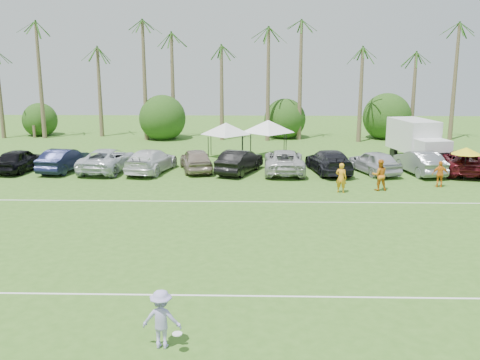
{
  "coord_description": "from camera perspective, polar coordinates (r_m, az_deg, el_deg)",
  "views": [
    {
      "loc": [
        2.95,
        -14.44,
        7.69
      ],
      "look_at": [
        2.24,
        12.37,
        1.6
      ],
      "focal_mm": 40.0,
      "sensor_mm": 36.0,
      "label": 1
    }
  ],
  "objects": [
    {
      "name": "parked_car_8",
      "position": [
        37.73,
        14.11,
        1.89
      ],
      "size": [
        3.3,
        5.07,
        1.61
      ],
      "primitive_type": "imported",
      "rotation": [
        0.0,
        0.0,
        3.47
      ],
      "color": "#B3B3BB",
      "rests_on": "ground"
    },
    {
      "name": "sideline_player_b",
      "position": [
        32.88,
        14.66,
        0.52
      ],
      "size": [
        0.94,
        0.75,
        1.88
      ],
      "primitive_type": "imported",
      "rotation": [
        0.0,
        0.0,
        3.19
      ],
      "color": "orange",
      "rests_on": "ground"
    },
    {
      "name": "palm_tree_10",
      "position": [
        56.16,
        23.1,
        13.36
      ],
      "size": [
        2.4,
        2.4,
        10.9
      ],
      "color": "brown",
      "rests_on": "ground"
    },
    {
      "name": "bush_tree_0",
      "position": [
        58.07,
        -20.82,
        6.14
      ],
      "size": [
        4.0,
        4.0,
        4.0
      ],
      "color": "brown",
      "rests_on": "ground"
    },
    {
      "name": "box_truck",
      "position": [
        43.0,
        18.4,
        4.1
      ],
      "size": [
        3.46,
        6.41,
        3.13
      ],
      "rotation": [
        0.0,
        0.0,
        0.2
      ],
      "color": "silver",
      "rests_on": "ground"
    },
    {
      "name": "parked_car_4",
      "position": [
        37.52,
        -4.72,
        2.17
      ],
      "size": [
        2.98,
        5.03,
        1.61
      ],
      "primitive_type": "imported",
      "rotation": [
        0.0,
        0.0,
        3.39
      ],
      "color": "gray",
      "rests_on": "ground"
    },
    {
      "name": "parked_car_5",
      "position": [
        36.78,
        -0.04,
        2.0
      ],
      "size": [
        3.33,
        5.16,
        1.61
      ],
      "primitive_type": "imported",
      "rotation": [
        0.0,
        0.0,
        2.78
      ],
      "color": "black",
      "rests_on": "ground"
    },
    {
      "name": "bush_tree_1",
      "position": [
        54.5,
        -7.99,
        6.46
      ],
      "size": [
        4.0,
        4.0,
        4.0
      ],
      "color": "brown",
      "rests_on": "ground"
    },
    {
      "name": "palm_tree_4",
      "position": [
        52.9,
        -6.17,
        12.49
      ],
      "size": [
        2.4,
        2.4,
        8.9
      ],
      "color": "brown",
      "rests_on": "ground"
    },
    {
      "name": "palm_tree_5",
      "position": [
        52.53,
        -1.75,
        13.51
      ],
      "size": [
        2.4,
        2.4,
        9.9
      ],
      "color": "brown",
      "rests_on": "ground"
    },
    {
      "name": "sideline_player_c",
      "position": [
        34.86,
        20.57,
        0.58
      ],
      "size": [
        0.99,
        0.5,
        1.62
      ],
      "primitive_type": "imported",
      "rotation": [
        0.0,
        0.0,
        3.03
      ],
      "color": "orange",
      "rests_on": "ground"
    },
    {
      "name": "parked_car_2",
      "position": [
        38.47,
        -13.9,
        2.1
      ],
      "size": [
        3.36,
        6.06,
        1.61
      ],
      "primitive_type": "imported",
      "rotation": [
        0.0,
        0.0,
        3.02
      ],
      "color": "silver",
      "rests_on": "ground"
    },
    {
      "name": "parked_car_0",
      "position": [
        40.35,
        -22.43,
        1.99
      ],
      "size": [
        2.52,
        4.93,
        1.61
      ],
      "primitive_type": "imported",
      "rotation": [
        0.0,
        0.0,
        3.0
      ],
      "color": "black",
      "rests_on": "ground"
    },
    {
      "name": "bush_tree_2",
      "position": [
        53.85,
        4.79,
        6.47
      ],
      "size": [
        4.0,
        4.0,
        4.0
      ],
      "color": "brown",
      "rests_on": "ground"
    },
    {
      "name": "parked_car_1",
      "position": [
        39.32,
        -18.26,
        2.06
      ],
      "size": [
        2.47,
        5.08,
        1.61
      ],
      "primitive_type": "imported",
      "rotation": [
        0.0,
        0.0,
        2.98
      ],
      "color": "#121734",
      "rests_on": "ground"
    },
    {
      "name": "frisbee_player",
      "position": [
        15.07,
        -8.37,
        -14.45
      ],
      "size": [
        1.15,
        0.78,
        1.65
      ],
      "rotation": [
        0.0,
        0.0,
        3.07
      ],
      "color": "#A69CDE",
      "rests_on": "ground"
    },
    {
      "name": "canopy_tent_left",
      "position": [
        42.17,
        -1.51,
        6.14
      ],
      "size": [
        4.04,
        4.04,
        3.28
      ],
      "color": "black",
      "rests_on": "ground"
    },
    {
      "name": "palm_tree_2",
      "position": [
        54.55,
        -14.83,
        13.98
      ],
      "size": [
        2.4,
        2.4,
        10.9
      ],
      "color": "brown",
      "rests_on": "ground"
    },
    {
      "name": "parked_car_7",
      "position": [
        37.33,
        9.45,
        1.99
      ],
      "size": [
        3.1,
        5.82,
        1.61
      ],
      "primitive_type": "imported",
      "rotation": [
        0.0,
        0.0,
        3.3
      ],
      "color": "black",
      "rests_on": "ground"
    },
    {
      "name": "parked_car_9",
      "position": [
        38.48,
        18.6,
        1.81
      ],
      "size": [
        2.57,
        5.1,
        1.61
      ],
      "primitive_type": "imported",
      "rotation": [
        0.0,
        0.0,
        3.33
      ],
      "color": "slate",
      "rests_on": "ground"
    },
    {
      "name": "market_umbrella",
      "position": [
        37.23,
        23.0,
        2.88
      ],
      "size": [
        1.94,
        1.94,
        2.16
      ],
      "color": "black",
      "rests_on": "ground"
    },
    {
      "name": "palm_tree_9",
      "position": [
        54.56,
        18.0,
        12.88
      ],
      "size": [
        2.4,
        2.4,
        9.9
      ],
      "color": "brown",
      "rests_on": "ground"
    },
    {
      "name": "palm_tree_1",
      "position": [
        56.11,
        -19.81,
        12.74
      ],
      "size": [
        2.4,
        2.4,
        9.9
      ],
      "color": "brown",
      "rests_on": "ground"
    },
    {
      "name": "palm_tree_8",
      "position": [
        53.39,
        12.67,
        12.27
      ],
      "size": [
        2.4,
        2.4,
        8.9
      ],
      "color": "brown",
      "rests_on": "ground"
    },
    {
      "name": "parked_car_3",
      "position": [
        37.57,
        -9.46,
        2.05
      ],
      "size": [
        3.33,
        5.87,
        1.61
      ],
      "primitive_type": "imported",
      "rotation": [
        0.0,
        0.0,
        2.94
      ],
      "color": "silver",
      "rests_on": "ground"
    },
    {
      "name": "bush_tree_3",
      "position": [
        55.32,
        15.25,
        6.23
      ],
      "size": [
        4.0,
        4.0,
        4.0
      ],
      "color": "brown",
      "rests_on": "ground"
    },
    {
      "name": "parked_car_6",
      "position": [
        37.02,
        4.73,
        2.03
      ],
      "size": [
        2.78,
        5.83,
        1.61
      ],
      "primitive_type": "imported",
      "rotation": [
        0.0,
        0.0,
        3.12
      ],
      "color": "#B3B3B3",
      "rests_on": "ground"
    },
    {
      "name": "sideline_player_a",
      "position": [
        31.83,
        10.73,
        0.23
      ],
      "size": [
        0.76,
        0.64,
        1.78
      ],
      "primitive_type": "imported",
      "rotation": [
        0.0,
        0.0,
        2.75
      ],
      "color": "orange",
      "rests_on": "ground"
    },
    {
      "name": "palm_tree_3",
      "position": [
        53.62,
        -10.63,
        15.12
      ],
      "size": [
        2.4,
        2.4,
        11.9
      ],
      "color": "brown",
      "rests_on": "ground"
    },
    {
      "name": "palm_tree_7",
      "position": [
        52.73,
        7.27,
        15.27
      ],
      "size": [
        2.4,
        2.4,
        11.9
      ],
      "color": "brown",
      "rests_on": "ground"
    },
    {
      "name": "ground",
      "position": [
        16.62,
        -9.2,
        -14.94
      ],
      "size": [
        120.0,
        120.0,
        0.0
      ],
      "primitive_type": "plane",
      "color": "#3A671F",
      "rests_on": "ground"
    },
    {
      "name": "canopy_tent_right",
      "position": [
        42.68,
        3.02,
        6.41
      ],
      "size": [
        4.26,
        4.26,
        3.45
      ],
      "color": "black",
      "rests_on": "ground"
    },
    {
      "name": "palm_tree_6",
      "position": [
        52.47,
        2.76,
        14.44
      ],
      "size": [
        2.4,
        2.4,
        10.9
      ],
      "color": "brown",
      "rests_on": "ground"
    },
    {
      "name": "parked_car_10",
      "position": [
        39.74,
        22.73,
        1.81
      ],
      "size": [
        3.74,
        6.18,
        1.61
      ],
      "primitive_type": "imported",
      "rotation": [
        0.0,
        0.0,
        2.95
      ],
      "color": "#551119",
      "rests_on": "ground"
    },
    {
      "name": "field_lines",
      "position": [
        23.9,
        -5.69,
        -6.03
      ],
      "size": [
        80.0,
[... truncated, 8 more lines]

